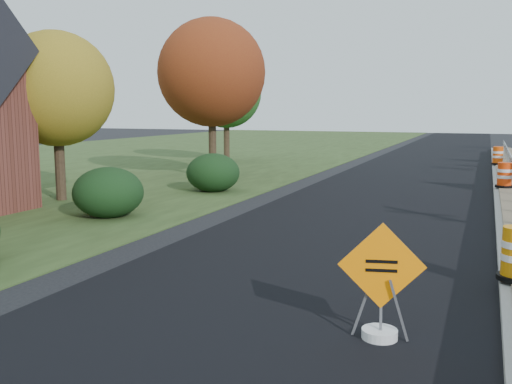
% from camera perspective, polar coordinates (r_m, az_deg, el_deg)
% --- Properties ---
extents(grass_verge_near, '(30.00, 120.00, 0.03)m').
position_cam_1_polar(grass_verge_near, '(33.20, -21.62, 2.16)').
color(grass_verge_near, '#2E401B').
rests_on(grass_verge_near, ground).
extents(milled_overlay, '(7.20, 120.00, 0.01)m').
position_cam_1_polar(milled_overlay, '(24.30, 14.15, 0.45)').
color(milled_overlay, black).
rests_on(milled_overlay, ground).
extents(hedge_mid, '(2.09, 2.09, 1.52)m').
position_cam_1_polar(hedge_mid, '(17.48, -14.56, -0.01)').
color(hedge_mid, black).
rests_on(hedge_mid, ground).
extents(hedge_north, '(2.09, 2.09, 1.52)m').
position_cam_1_polar(hedge_north, '(22.32, -4.31, 1.96)').
color(hedge_north, black).
rests_on(hedge_north, ground).
extents(tree_near_yellow, '(3.96, 3.96, 5.88)m').
position_cam_1_polar(tree_near_yellow, '(21.09, -19.35, 9.67)').
color(tree_near_yellow, '#473523').
rests_on(tree_near_yellow, ground).
extents(tree_near_red, '(4.95, 4.95, 7.35)m').
position_cam_1_polar(tree_near_red, '(26.71, -4.45, 11.80)').
color(tree_near_red, '#473523').
rests_on(tree_near_red, ground).
extents(tree_near_back, '(4.29, 4.29, 6.37)m').
position_cam_1_polar(tree_near_back, '(35.18, -2.99, 9.87)').
color(tree_near_back, '#473523').
rests_on(tree_near_back, ground).
extents(caution_sign, '(1.18, 0.50, 1.66)m').
position_cam_1_polar(caution_sign, '(8.26, 12.33, -11.47)').
color(caution_sign, white).
rests_on(caution_sign, ground).
extents(barrel_median_mid, '(0.65, 0.65, 0.96)m').
position_cam_1_polar(barrel_median_mid, '(23.84, 23.60, 1.52)').
color(barrel_median_mid, black).
rests_on(barrel_median_mid, median).
extents(barrel_median_far, '(0.67, 0.67, 0.98)m').
position_cam_1_polar(barrel_median_far, '(33.83, 23.03, 3.35)').
color(barrel_median_far, black).
rests_on(barrel_median_far, median).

